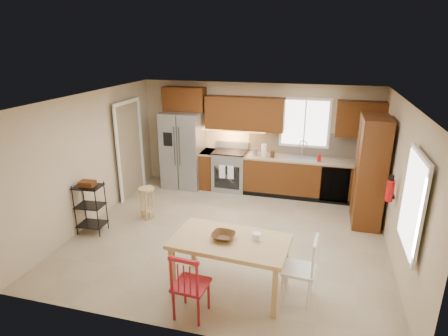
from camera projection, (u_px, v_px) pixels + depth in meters
name	position (u px, v px, depth m)	size (l,w,h in m)	color
floor	(230.00, 235.00, 6.91)	(5.50, 5.50, 0.00)	tan
ceiling	(231.00, 99.00, 6.10)	(5.50, 5.00, 0.02)	silver
wall_back	(256.00, 137.00, 8.79)	(5.50, 0.02, 2.50)	#CCB793
wall_front	(176.00, 241.00, 4.22)	(5.50, 0.02, 2.50)	#CCB793
wall_left	(91.00, 158.00, 7.18)	(0.02, 5.00, 2.50)	#CCB793
wall_right	(401.00, 186.00, 5.83)	(0.02, 5.00, 2.50)	#CCB793
refrigerator	(183.00, 150.00, 8.97)	(0.92, 0.75, 1.82)	gray
range_stove	(230.00, 171.00, 8.89)	(0.76, 0.63, 0.92)	gray
base_cabinet_narrow	(208.00, 169.00, 9.04)	(0.30, 0.60, 0.90)	#5B2D10
base_cabinet_run	(309.00, 178.00, 8.45)	(2.92, 0.60, 0.90)	#5B2D10
dishwasher	(335.00, 185.00, 8.05)	(0.60, 0.02, 0.78)	black
backsplash	(312.00, 144.00, 8.48)	(2.92, 0.03, 0.55)	#C4B094
upper_over_fridge	(184.00, 99.00, 8.77)	(1.00, 0.35, 0.55)	#592D0E
upper_left_block	(245.00, 113.00, 8.50)	(1.80, 0.35, 0.75)	#592D0E
upper_right_block	(361.00, 119.00, 7.89)	(1.00, 0.35, 0.75)	#592D0E
window_back	(305.00, 123.00, 8.37)	(1.12, 0.04, 1.12)	white
sink	(302.00, 160.00, 8.37)	(0.62, 0.46, 0.16)	gray
undercab_glow	(231.00, 130.00, 8.68)	(1.60, 0.30, 0.01)	#FFBF66
soap_bottle	(319.00, 157.00, 8.14)	(0.09, 0.09, 0.19)	#B70C0F
paper_towel	(264.00, 150.00, 8.47)	(0.12, 0.12, 0.28)	white
canister_steel	(255.00, 152.00, 8.54)	(0.11, 0.11, 0.18)	gray
canister_wood	(272.00, 154.00, 8.42)	(0.10, 0.10, 0.14)	#4E3014
pantry	(370.00, 172.00, 7.07)	(0.50, 0.95, 2.10)	#5B2D10
fire_extinguisher	(390.00, 191.00, 6.04)	(0.12, 0.12, 0.36)	#B70C0F
window_right	(413.00, 203.00, 4.73)	(0.04, 1.02, 1.32)	white
doorway	(129.00, 151.00, 8.41)	(0.04, 0.95, 2.10)	#8C7A59
dining_table	(230.00, 265.00, 5.29)	(1.60, 0.90, 0.78)	tan
chair_red	(191.00, 284.00, 4.75)	(0.44, 0.44, 0.94)	maroon
chair_white	(299.00, 268.00, 5.07)	(0.44, 0.44, 0.94)	white
table_bowl	(223.00, 239.00, 5.18)	(0.32, 0.32, 0.08)	#4E3014
table_jar	(257.00, 238.00, 5.15)	(0.12, 0.12, 0.14)	white
bar_stool	(147.00, 203.00, 7.44)	(0.32, 0.32, 0.65)	tan
utility_cart	(91.00, 208.00, 6.86)	(0.48, 0.37, 0.96)	black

